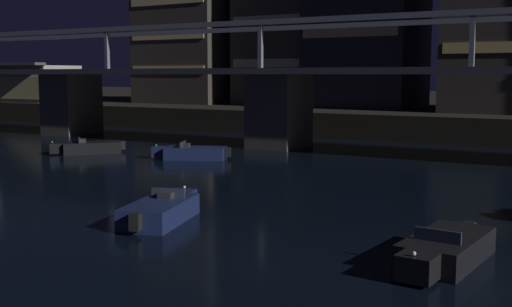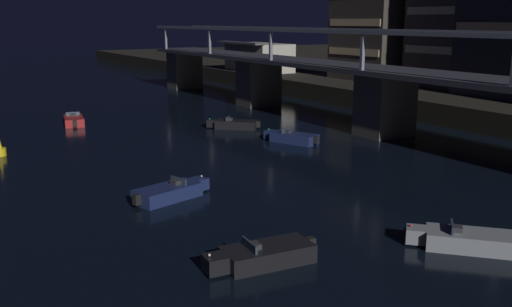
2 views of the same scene
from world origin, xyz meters
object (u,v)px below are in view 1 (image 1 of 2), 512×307
Objects in this scene: speedboat_mid_center at (444,250)px; waterfront_pavilion at (29,83)px; tower_west_tall at (296,0)px; river_bridge at (279,94)px; speedboat_near_right at (89,148)px; tower_west_low at (197,20)px; speedboat_mid_left at (162,210)px; speedboat_far_left at (192,153)px.

waterfront_pavilion is at bearing 148.89° from speedboat_mid_center.
river_bridge is at bearing -66.33° from tower_west_tall.
waterfront_pavilion is 70.01m from speedboat_mid_center.
tower_west_tall is 4.47× the size of speedboat_mid_center.
speedboat_near_right is at bearing -34.74° from waterfront_pavilion.
tower_west_low is at bearing 136.82° from river_bridge.
tower_west_tall is at bearing 17.83° from waterfront_pavilion.
speedboat_mid_center is at bearing -26.71° from speedboat_near_right.
tower_west_tall is 55.79m from speedboat_mid_center.
tower_west_low is 3.83× the size of speedboat_mid_left.
tower_west_tall is 1.88× the size of waterfront_pavilion.
river_bridge is at bearing 107.81° from speedboat_mid_left.
tower_west_tall reaches higher than river_bridge.
tower_west_tall reaches higher than waterfront_pavilion.
speedboat_mid_left is 10.66m from speedboat_mid_center.
speedboat_far_left is at bearing -55.35° from tower_west_low.
river_bridge reaches higher than speedboat_mid_center.
speedboat_near_right is 8.23m from speedboat_far_left.
speedboat_near_right and speedboat_mid_left have the same top height.
waterfront_pavilion is 44.99m from speedboat_far_left.
speedboat_mid_center is at bearing -52.83° from river_bridge.
speedboat_mid_left is (7.70, -23.96, -3.68)m from river_bridge.
river_bridge is at bearing -16.02° from waterfront_pavilion.
speedboat_near_right is (12.48, -31.00, -11.55)m from tower_west_low.
tower_west_tall is 4.64× the size of speedboat_far_left.
tower_west_low reaches higher than speedboat_mid_left.
tower_west_low is 38.09m from speedboat_far_left.
river_bridge reaches higher than speedboat_near_right.
tower_west_tall is at bearing 113.67° from river_bridge.
speedboat_mid_center and speedboat_far_left have the same top height.
tower_west_tall is at bearing 104.37° from speedboat_far_left.
speedboat_far_left is (7.93, -30.97, -13.31)m from tower_west_tall.
speedboat_mid_left is (17.62, -13.99, 0.00)m from speedboat_near_right.
tower_west_tall is 34.66m from waterfront_pavilion.
waterfront_pavilion reaches higher than speedboat_mid_left.
river_bridge is 7.52× the size of waterfront_pavilion.
tower_west_low is at bearing -174.98° from tower_west_tall.
tower_west_tall is at bearing 5.02° from tower_west_low.
speedboat_mid_left is at bearing -69.32° from tower_west_tall.
waterfront_pavilion reaches higher than speedboat_mid_center.
speedboat_mid_left is at bearing -36.11° from waterfront_pavilion.
speedboat_near_right is at bearing -172.00° from speedboat_far_left.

